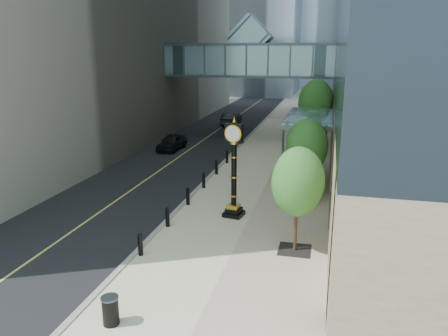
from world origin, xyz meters
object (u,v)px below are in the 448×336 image
at_px(street_clock, 234,175).
at_px(car_far, 231,118).
at_px(car_near, 172,142).
at_px(pedestrian, 292,188).
at_px(trash_bin, 111,311).

xyz_separation_m(street_clock, car_far, (-6.43, 28.10, -1.48)).
bearing_deg(street_clock, car_near, 131.17).
relative_size(street_clock, car_far, 1.10).
height_order(pedestrian, car_far, pedestrian).
xyz_separation_m(car_near, car_far, (2.20, 13.91, 0.08)).
bearing_deg(car_far, street_clock, 103.70).
height_order(car_near, car_far, car_far).
bearing_deg(trash_bin, car_far, 96.96).
bearing_deg(trash_bin, car_near, 105.78).
distance_m(street_clock, car_far, 28.87).
xyz_separation_m(trash_bin, car_far, (-4.66, 38.16, 0.27)).
relative_size(pedestrian, car_near, 0.41).
distance_m(pedestrian, car_far, 26.90).
bearing_deg(car_near, street_clock, -55.63).
distance_m(trash_bin, car_near, 25.20).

